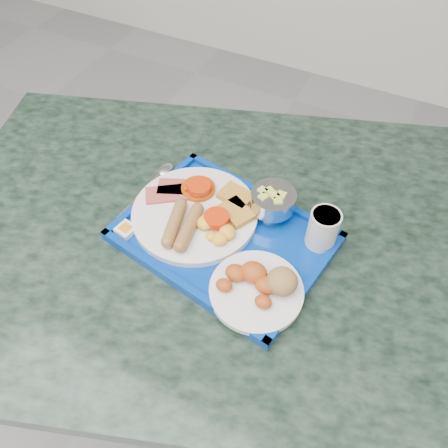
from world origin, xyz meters
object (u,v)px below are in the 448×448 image
(bread_plate, at_px, (260,286))
(fruit_bowl, at_px, (273,201))
(tray, at_px, (224,238))
(table, at_px, (227,282))
(juice_cup, at_px, (323,228))
(main_plate, at_px, (198,213))

(bread_plate, bearing_deg, fruit_bowl, 105.83)
(tray, bearing_deg, bread_plate, -36.51)
(table, xyz_separation_m, juice_cup, (0.19, 0.05, 0.27))
(juice_cup, bearing_deg, main_plate, -168.38)
(fruit_bowl, xyz_separation_m, juice_cup, (0.12, -0.03, 0.00))
(tray, xyz_separation_m, main_plate, (-0.07, 0.02, 0.02))
(fruit_bowl, height_order, juice_cup, juice_cup)
(tray, relative_size, fruit_bowl, 4.84)
(table, bearing_deg, main_plate, -177.26)
(tray, xyz_separation_m, fruit_bowl, (0.07, 0.10, 0.05))
(tray, height_order, juice_cup, juice_cup)
(juice_cup, bearing_deg, table, -165.24)
(table, relative_size, main_plate, 5.48)
(table, xyz_separation_m, fruit_bowl, (0.07, 0.08, 0.27))
(main_plate, relative_size, juice_cup, 3.17)
(main_plate, distance_m, juice_cup, 0.27)
(bread_plate, height_order, juice_cup, juice_cup)
(table, relative_size, bread_plate, 8.35)
(fruit_bowl, bearing_deg, table, -132.27)
(fruit_bowl, bearing_deg, bread_plate, -74.17)
(table, bearing_deg, juice_cup, 14.76)
(table, xyz_separation_m, tray, (0.00, -0.03, 0.22))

